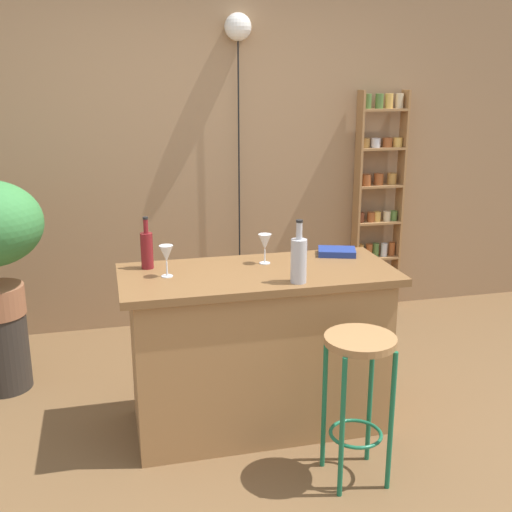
{
  "coord_description": "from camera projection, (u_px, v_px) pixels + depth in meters",
  "views": [
    {
      "loc": [
        -0.76,
        -2.77,
        1.89
      ],
      "look_at": [
        0.05,
        0.55,
        0.9
      ],
      "focal_mm": 44.45,
      "sensor_mm": 36.0,
      "label": 1
    }
  ],
  "objects": [
    {
      "name": "bottle_soda_blue",
      "position": [
        147.0,
        249.0,
        3.34
      ],
      "size": [
        0.07,
        0.07,
        0.28
      ],
      "color": "maroon",
      "rests_on": "kitchen_counter"
    },
    {
      "name": "cookbook",
      "position": [
        337.0,
        252.0,
        3.61
      ],
      "size": [
        0.25,
        0.21,
        0.03
      ],
      "primitive_type": "cube",
      "rotation": [
        0.0,
        0.0,
        -0.32
      ],
      "color": "navy",
      "rests_on": "kitchen_counter"
    },
    {
      "name": "bar_stool",
      "position": [
        359.0,
        375.0,
        2.93
      ],
      "size": [
        0.33,
        0.33,
        0.74
      ],
      "color": "#196642",
      "rests_on": "ground"
    },
    {
      "name": "ground",
      "position": [
        272.0,
        451.0,
        3.29
      ],
      "size": [
        12.0,
        12.0,
        0.0
      ],
      "primitive_type": "plane",
      "color": "brown"
    },
    {
      "name": "wine_glass_center",
      "position": [
        166.0,
        254.0,
        3.2
      ],
      "size": [
        0.07,
        0.07,
        0.16
      ],
      "color": "silver",
      "rests_on": "kitchen_counter"
    },
    {
      "name": "kitchen_counter",
      "position": [
        258.0,
        348.0,
        3.44
      ],
      "size": [
        1.45,
        0.64,
        0.89
      ],
      "color": "#9E7042",
      "rests_on": "ground"
    },
    {
      "name": "pendant_globe_light",
      "position": [
        238.0,
        34.0,
        4.46
      ],
      "size": [
        0.19,
        0.19,
        2.3
      ],
      "color": "black",
      "rests_on": "ground"
    },
    {
      "name": "plant_stool",
      "position": [
        2.0,
        351.0,
        3.89
      ],
      "size": [
        0.32,
        0.32,
        0.49
      ],
      "primitive_type": "cylinder",
      "color": "#2D2823",
      "rests_on": "ground"
    },
    {
      "name": "wine_glass_left",
      "position": [
        265.0,
        243.0,
        3.42
      ],
      "size": [
        0.07,
        0.07,
        0.16
      ],
      "color": "silver",
      "rests_on": "kitchen_counter"
    },
    {
      "name": "spice_shelf",
      "position": [
        378.0,
        207.0,
        5.05
      ],
      "size": [
        0.39,
        0.13,
        1.77
      ],
      "color": "#9E7042",
      "rests_on": "ground"
    },
    {
      "name": "bottle_vinegar",
      "position": [
        299.0,
        259.0,
        3.11
      ],
      "size": [
        0.08,
        0.08,
        0.32
      ],
      "color": "#B2B2B7",
      "rests_on": "kitchen_counter"
    },
    {
      "name": "back_wall",
      "position": [
        205.0,
        141.0,
        4.72
      ],
      "size": [
        6.4,
        0.1,
        2.8
      ],
      "primitive_type": "cube",
      "color": "#997551",
      "rests_on": "ground"
    }
  ]
}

